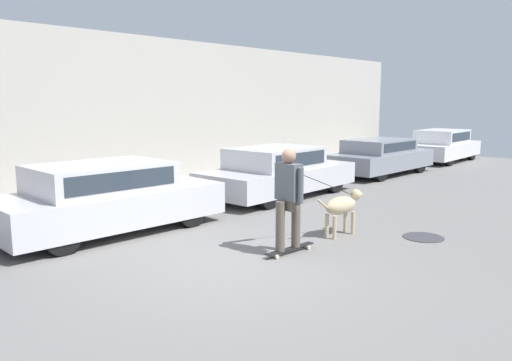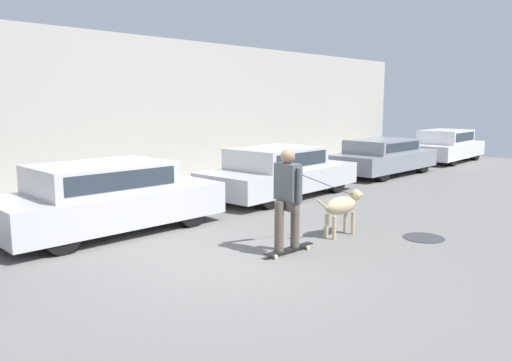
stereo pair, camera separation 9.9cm
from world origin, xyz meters
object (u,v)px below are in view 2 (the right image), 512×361
(dog, at_px, (342,206))
(parked_car_2, at_px, (279,173))
(parked_car_3, at_px, (383,157))
(parked_car_1, at_px, (108,198))
(skateboarder, at_px, (288,195))
(parked_car_4, at_px, (446,146))

(dog, bearing_deg, parked_car_2, 63.17)
(parked_car_3, height_order, dog, parked_car_3)
(parked_car_1, bearing_deg, skateboarder, -67.74)
(parked_car_4, bearing_deg, skateboarder, -168.68)
(parked_car_3, relative_size, dog, 3.44)
(parked_car_1, relative_size, dog, 3.40)
(parked_car_1, bearing_deg, dog, -48.47)
(parked_car_2, xyz_separation_m, skateboarder, (-3.63, -3.33, 0.35))
(parked_car_3, relative_size, skateboarder, 1.77)
(parked_car_4, relative_size, skateboarder, 1.74)
(parked_car_4, bearing_deg, parked_car_2, 177.86)
(parked_car_3, xyz_separation_m, dog, (-7.37, -3.33, -0.05))
(parked_car_2, height_order, dog, parked_car_2)
(skateboarder, bearing_deg, parked_car_4, 17.96)
(parked_car_1, height_order, dog, parked_car_1)
(parked_car_1, relative_size, skateboarder, 1.75)
(parked_car_2, height_order, parked_car_4, parked_car_4)
(dog, bearing_deg, parked_car_3, 29.73)
(parked_car_2, height_order, parked_car_3, parked_car_2)
(parked_car_2, xyz_separation_m, dog, (-2.10, -3.33, -0.07))
(parked_car_2, bearing_deg, dog, -123.87)
(parked_car_1, relative_size, parked_car_3, 0.99)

